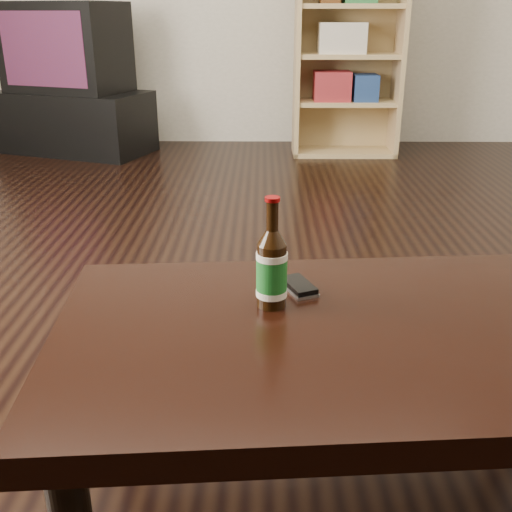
{
  "coord_description": "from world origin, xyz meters",
  "views": [
    {
      "loc": [
        0.23,
        -1.66,
        0.94
      ],
      "look_at": [
        0.22,
        -0.62,
        0.51
      ],
      "focal_mm": 42.0,
      "sensor_mm": 36.0,
      "label": 1
    }
  ],
  "objects_px": {
    "tv_stand": "(74,122)",
    "coffee_table": "(351,351)",
    "tv": "(66,48)",
    "beer_bottle": "(272,269)",
    "bookshelf": "(347,51)",
    "phone": "(299,286)"
  },
  "relations": [
    {
      "from": "tv_stand",
      "to": "coffee_table",
      "type": "bearing_deg",
      "value": -45.72
    },
    {
      "from": "tv",
      "to": "beer_bottle",
      "type": "xyz_separation_m",
      "value": [
        1.36,
        -3.25,
        -0.23
      ]
    },
    {
      "from": "coffee_table",
      "to": "beer_bottle",
      "type": "distance_m",
      "value": 0.21
    },
    {
      "from": "bookshelf",
      "to": "coffee_table",
      "type": "bearing_deg",
      "value": -96.81
    },
    {
      "from": "beer_bottle",
      "to": "phone",
      "type": "height_order",
      "value": "beer_bottle"
    },
    {
      "from": "coffee_table",
      "to": "beer_bottle",
      "type": "height_order",
      "value": "beer_bottle"
    },
    {
      "from": "tv",
      "to": "bookshelf",
      "type": "xyz_separation_m",
      "value": [
        1.91,
        -0.04,
        -0.02
      ]
    },
    {
      "from": "tv",
      "to": "phone",
      "type": "relative_size",
      "value": 8.48
    },
    {
      "from": "coffee_table",
      "to": "phone",
      "type": "xyz_separation_m",
      "value": [
        -0.09,
        0.15,
        0.06
      ]
    },
    {
      "from": "beer_bottle",
      "to": "phone",
      "type": "distance_m",
      "value": 0.11
    },
    {
      "from": "tv_stand",
      "to": "coffee_table",
      "type": "height_order",
      "value": "tv_stand"
    },
    {
      "from": "tv_stand",
      "to": "tv",
      "type": "xyz_separation_m",
      "value": [
        -0.0,
        -0.0,
        0.5
      ]
    },
    {
      "from": "coffee_table",
      "to": "phone",
      "type": "bearing_deg",
      "value": 120.46
    },
    {
      "from": "tv_stand",
      "to": "phone",
      "type": "bearing_deg",
      "value": -46.03
    },
    {
      "from": "beer_bottle",
      "to": "phone",
      "type": "bearing_deg",
      "value": 51.08
    },
    {
      "from": "bookshelf",
      "to": "phone",
      "type": "xyz_separation_m",
      "value": [
        -0.49,
        -3.14,
        -0.28
      ]
    },
    {
      "from": "beer_bottle",
      "to": "phone",
      "type": "relative_size",
      "value": 2.08
    },
    {
      "from": "tv",
      "to": "coffee_table",
      "type": "height_order",
      "value": "tv"
    },
    {
      "from": "beer_bottle",
      "to": "tv_stand",
      "type": "bearing_deg",
      "value": 112.72
    },
    {
      "from": "tv",
      "to": "coffee_table",
      "type": "relative_size",
      "value": 0.79
    },
    {
      "from": "tv_stand",
      "to": "beer_bottle",
      "type": "bearing_deg",
      "value": -47.35
    },
    {
      "from": "tv",
      "to": "bookshelf",
      "type": "height_order",
      "value": "bookshelf"
    }
  ]
}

